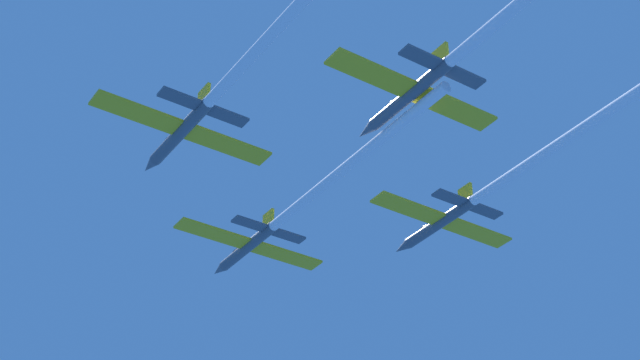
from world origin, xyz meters
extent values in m
cylinder|color=#4C5660|center=(0.64, -0.18, -0.41)|extent=(1.34, 12.18, 1.34)
cone|color=#4C5660|center=(0.64, 7.24, -0.41)|extent=(1.31, 2.68, 1.31)
ellipsoid|color=black|center=(0.64, 2.49, 0.16)|extent=(0.94, 2.44, 0.67)
cube|color=yellow|center=(-4.66, -0.79, -0.41)|extent=(9.26, 2.68, 0.29)
cube|color=yellow|center=(5.93, -0.79, -0.41)|extent=(9.26, 2.68, 0.29)
cube|color=yellow|center=(0.64, -5.06, 1.23)|extent=(0.35, 2.19, 1.95)
cube|color=#4C5660|center=(-2.12, -5.30, -0.41)|extent=(4.16, 1.61, 0.29)
cube|color=#4C5660|center=(3.39, -5.30, -0.41)|extent=(4.16, 1.61, 0.29)
cylinder|color=white|center=(0.64, -22.45, -0.41)|extent=(1.21, 32.35, 1.21)
cylinder|color=#4C5660|center=(-17.23, -17.20, -0.16)|extent=(1.34, 12.18, 1.34)
cone|color=#4C5660|center=(-17.23, -9.77, -0.16)|extent=(1.31, 2.68, 1.31)
ellipsoid|color=black|center=(-17.23, -14.52, 0.41)|extent=(0.94, 2.44, 0.67)
cube|color=yellow|center=(-22.53, -17.81, -0.16)|extent=(9.26, 2.68, 0.29)
cube|color=yellow|center=(-11.94, -17.81, -0.16)|extent=(9.26, 2.68, 0.29)
cube|color=yellow|center=(-17.23, -22.07, 1.48)|extent=(0.35, 2.19, 1.95)
cube|color=#4C5660|center=(-19.99, -22.31, -0.16)|extent=(4.16, 1.61, 0.29)
cube|color=#4C5660|center=(-14.48, -22.31, -0.16)|extent=(4.16, 1.61, 0.29)
cylinder|color=#4C5660|center=(17.43, -17.34, 0.12)|extent=(1.34, 12.18, 1.34)
cone|color=#4C5660|center=(17.43, -9.92, 0.12)|extent=(1.31, 2.68, 1.31)
ellipsoid|color=black|center=(17.43, -14.66, 0.68)|extent=(0.94, 2.44, 0.67)
cube|color=yellow|center=(12.13, -17.95, 0.12)|extent=(9.26, 2.68, 0.29)
cube|color=yellow|center=(22.73, -17.95, 0.12)|extent=(9.26, 2.68, 0.29)
cube|color=yellow|center=(17.43, -22.21, 1.76)|extent=(0.35, 2.19, 1.95)
cube|color=#4C5660|center=(14.68, -22.46, 0.12)|extent=(4.16, 1.61, 0.29)
cube|color=#4C5660|center=(20.18, -22.46, 0.12)|extent=(4.16, 1.61, 0.29)
cylinder|color=white|center=(17.43, -39.91, 0.12)|extent=(1.21, 32.95, 1.21)
cylinder|color=#4C5660|center=(-0.53, -34.54, 0.72)|extent=(1.34, 12.18, 1.34)
cone|color=#4C5660|center=(-0.53, -27.11, 0.72)|extent=(1.31, 2.68, 1.31)
ellipsoid|color=black|center=(-0.53, -31.86, 1.29)|extent=(0.94, 2.44, 0.67)
cube|color=yellow|center=(-5.82, -35.15, 0.72)|extent=(9.26, 2.68, 0.29)
cube|color=yellow|center=(4.77, -35.15, 0.72)|extent=(9.26, 2.68, 0.29)
cube|color=yellow|center=(-0.53, -39.41, 2.37)|extent=(0.35, 2.19, 1.95)
cube|color=#4C5660|center=(-3.28, -39.66, 0.72)|extent=(4.16, 1.61, 0.29)
cube|color=#4C5660|center=(2.23, -39.66, 0.72)|extent=(4.16, 1.61, 0.29)
camera|label=1|loc=(-50.53, -93.55, -59.33)|focal=54.59mm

